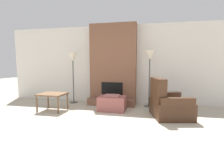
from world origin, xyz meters
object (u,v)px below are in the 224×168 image
Objects in this scene: ottoman at (112,103)px; floor_lamp_right at (150,59)px; armchair at (167,105)px; floor_lamp_left at (73,61)px; side_table at (52,96)px.

floor_lamp_right is at bearing 35.39° from ottoman.
armchair is at bearing -11.16° from ottoman.
ottoman is at bearing -25.53° from floor_lamp_left.
floor_lamp_left is 0.97× the size of floor_lamp_right.
side_table is at bearing 78.16° from armchair.
ottoman is 0.67× the size of armchair.
armchair is 3.13m from side_table.
floor_lamp_right reaches higher than side_table.
armchair is 0.68× the size of floor_lamp_left.
floor_lamp_right reaches higher than armchair.
floor_lamp_right reaches higher than floor_lamp_left.
floor_lamp_right is at bearing 11.45° from armchair.
armchair is 3.34m from floor_lamp_left.
floor_lamp_right is (2.52, -0.00, 0.04)m from floor_lamp_left.
floor_lamp_left is at bearing 180.00° from floor_lamp_right.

